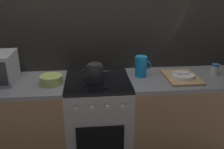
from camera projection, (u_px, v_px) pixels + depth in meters
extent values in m
cube|color=#A39989|center=(95.00, 40.00, 2.52)|extent=(3.60, 0.05, 2.40)
cube|color=beige|center=(96.00, 41.00, 2.50)|extent=(3.58, 0.01, 2.39)
cube|color=#997251|center=(5.00, 129.00, 2.41)|extent=(1.20, 0.60, 0.86)
cube|color=#9E9EA3|center=(99.00, 123.00, 2.49)|extent=(0.60, 0.60, 0.87)
cube|color=black|center=(98.00, 82.00, 2.33)|extent=(0.59, 0.59, 0.03)
cube|color=black|center=(100.00, 141.00, 2.20)|extent=(0.42, 0.01, 0.28)
cylinder|color=#B7B7BC|center=(76.00, 109.00, 2.05)|extent=(0.04, 0.02, 0.04)
cylinder|color=#B7B7BC|center=(92.00, 108.00, 2.07)|extent=(0.04, 0.02, 0.04)
cylinder|color=#B7B7BC|center=(107.00, 108.00, 2.08)|extent=(0.04, 0.02, 0.04)
cylinder|color=#B7B7BC|center=(123.00, 107.00, 2.09)|extent=(0.04, 0.02, 0.04)
cube|color=#997251|center=(186.00, 119.00, 2.58)|extent=(1.20, 0.60, 0.86)
cube|color=gray|center=(191.00, 78.00, 2.42)|extent=(1.20, 0.60, 0.04)
cube|color=#333338|center=(1.00, 74.00, 2.09)|extent=(0.09, 0.01, 0.21)
cylinder|color=#262628|center=(95.00, 74.00, 2.27)|extent=(0.15, 0.15, 0.15)
cylinder|color=#262628|center=(95.00, 65.00, 2.24)|extent=(0.13, 0.13, 0.02)
cone|color=#262628|center=(107.00, 72.00, 2.28)|extent=(0.10, 0.04, 0.05)
torus|color=#262628|center=(86.00, 73.00, 2.26)|extent=(0.08, 0.01, 0.08)
cylinder|color=#B7D166|center=(51.00, 80.00, 2.23)|extent=(0.20, 0.20, 0.08)
cylinder|color=#198CD8|center=(141.00, 66.00, 2.38)|extent=(0.11, 0.11, 0.20)
torus|color=#198CD8|center=(148.00, 65.00, 2.39)|extent=(0.08, 0.01, 0.08)
cube|color=tan|center=(182.00, 77.00, 2.37)|extent=(0.30, 0.40, 0.02)
cylinder|color=white|center=(183.00, 76.00, 2.34)|extent=(0.22, 0.22, 0.01)
cylinder|color=white|center=(183.00, 75.00, 2.34)|extent=(0.21, 0.21, 0.01)
cylinder|color=silver|center=(185.00, 74.00, 2.33)|extent=(0.16, 0.07, 0.01)
cube|color=silver|center=(180.00, 73.00, 2.34)|extent=(0.16, 0.09, 0.00)
cylinder|color=silver|center=(215.00, 70.00, 2.45)|extent=(0.08, 0.08, 0.08)
cylinder|color=#2D6BAD|center=(216.00, 65.00, 2.43)|extent=(0.07, 0.07, 0.02)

